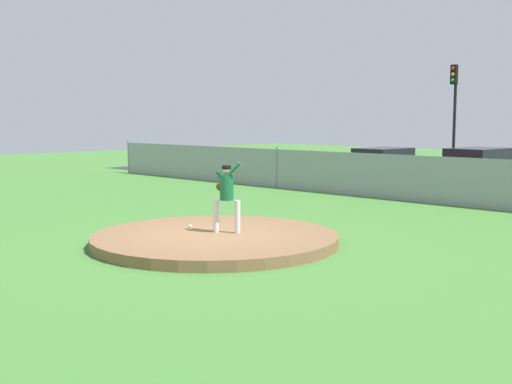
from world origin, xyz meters
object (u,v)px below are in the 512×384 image
at_px(baseball, 190,226).
at_px(traffic_light_near, 454,103).
at_px(pitcher_youth, 226,191).
at_px(parked_car_red, 478,172).
at_px(parked_car_champagne, 383,166).

distance_m(baseball, traffic_light_near, 18.57).
height_order(pitcher_youth, parked_car_red, pitcher_youth).
height_order(parked_car_red, traffic_light_near, traffic_light_near).
bearing_deg(parked_car_red, traffic_light_near, 127.94).
bearing_deg(pitcher_youth, traffic_light_near, 101.45).
xyz_separation_m(pitcher_youth, parked_car_red, (-0.34, 13.71, -0.38)).
relative_size(pitcher_youth, parked_car_red, 0.36).
xyz_separation_m(baseball, parked_car_champagne, (-4.10, 14.71, 0.49)).
distance_m(pitcher_youth, traffic_light_near, 18.47).
bearing_deg(traffic_light_near, baseball, -82.15).
relative_size(baseball, parked_car_champagne, 0.02).
height_order(pitcher_youth, traffic_light_near, traffic_light_near).
height_order(parked_car_champagne, traffic_light_near, traffic_light_near).
bearing_deg(parked_car_red, baseball, -93.32).
xyz_separation_m(parked_car_red, parked_car_champagne, (-4.90, 0.84, -0.07)).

